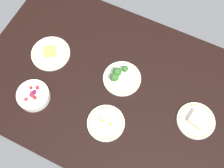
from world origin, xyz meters
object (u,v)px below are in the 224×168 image
plate_broccoli (121,77)px  plate_eggs (106,123)px  bowl_berries (33,95)px  plate_sandwich (196,120)px  plate_cheese (51,53)px

plate_broccoli → plate_eggs: 25.66cm
bowl_berries → plate_eggs: size_ratio=0.89×
bowl_berries → plate_broccoli: plate_broccoli is taller
plate_sandwich → plate_eggs: (39.49, 20.80, -0.03)cm
bowl_berries → plate_eggs: bearing=-174.7°
plate_broccoli → plate_sandwich: bearing=174.0°
plate_sandwich → plate_cheese: bearing=-0.8°
plate_cheese → plate_sandwich: bearing=179.2°
bowl_berries → plate_broccoli: size_ratio=0.83×
plate_eggs → bowl_berries: bearing=5.3°
plate_sandwich → plate_broccoli: bearing=-6.0°
bowl_berries → plate_cheese: (5.57, -25.65, -1.61)cm
bowl_berries → plate_eggs: 39.55cm
plate_broccoli → plate_eggs: (-3.93, 25.35, -0.83)cm
bowl_berries → plate_cheese: size_ratio=0.78×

